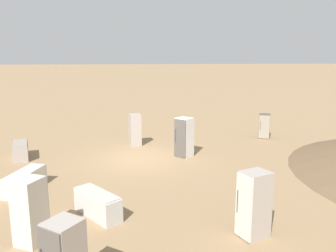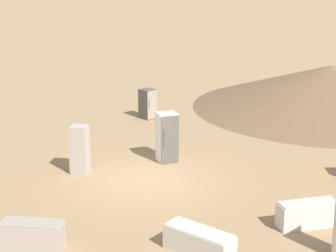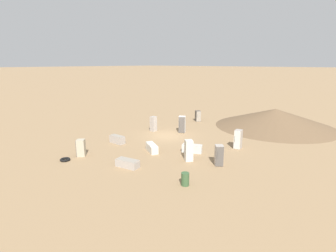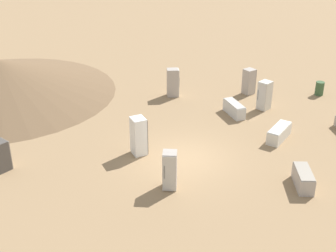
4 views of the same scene
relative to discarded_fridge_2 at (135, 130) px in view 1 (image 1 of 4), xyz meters
The scene contains 9 objects.
ground_plane 2.81m from the discarded_fridge_2, 11.09° to the right, with size 1000.00×1000.00×0.00m, color #937551.
discarded_fridge_2 is the anchor object (origin of this frame).
discarded_fridge_3 10.44m from the discarded_fridge_2, ahead, with size 0.70×0.83×1.79m.
discarded_fridge_5 7.29m from the discarded_fridge_2, 47.07° to the right, with size 1.99×1.49×0.71m.
discarded_fridge_6 3.38m from the discarded_fridge_2, 30.49° to the left, with size 0.95×0.94×1.91m.
discarded_fridge_7 7.87m from the discarded_fridge_2, 83.41° to the left, with size 0.93×0.92×1.46m.
discarded_fridge_8 5.82m from the discarded_fridge_2, 84.41° to the right, with size 1.67×0.72×0.78m.
discarded_fridge_9 10.08m from the discarded_fridge_2, 29.33° to the right, with size 0.94×0.92×1.74m.
discarded_fridge_10 8.47m from the discarded_fridge_2, 21.88° to the right, with size 1.85×1.26×0.75m.
Camera 1 is at (14.58, -3.76, 4.58)m, focal length 35.00 mm.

